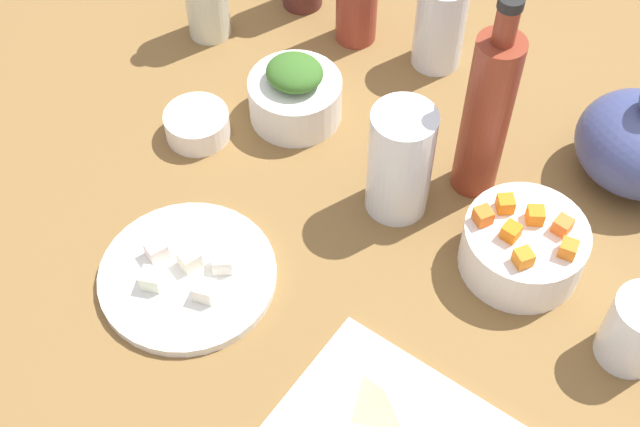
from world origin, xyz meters
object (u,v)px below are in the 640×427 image
bowl_carrots (523,247)px  drinking_glass_1 (440,24)px  plate_tofu (188,276)px  bottle_3 (487,113)px  drinking_glass_0 (400,162)px  bowl_small_side (197,125)px  drinking_glass_2 (637,330)px  bowl_greens (295,98)px

bowl_carrots → drinking_glass_1: (-27.20, 21.50, 3.31)cm
plate_tofu → bottle_3: bottle_3 is taller
bowl_carrots → drinking_glass_0: (-16.11, -2.01, 4.34)cm
bowl_small_side → drinking_glass_0: drinking_glass_0 is taller
bowl_small_side → drinking_glass_0: bearing=16.1°
bowl_carrots → bowl_small_side: bearing=-167.3°
bowl_carrots → drinking_glass_2: bearing=-8.7°
bowl_greens → drinking_glass_1: bearing=68.9°
drinking_glass_0 → drinking_glass_1: drinking_glass_0 is taller
bottle_3 → bowl_small_side: bearing=-152.5°
plate_tofu → bowl_carrots: (27.34, 26.02, 2.56)cm
bowl_greens → bottle_3: bearing=13.0°
bowl_small_side → drinking_glass_2: 57.70cm
bowl_carrots → bottle_3: size_ratio=0.49×
bottle_3 → bowl_carrots: bearing=-31.8°
bowl_greens → bowl_small_side: bearing=-124.0°
bowl_greens → drinking_glass_2: size_ratio=1.32×
bowl_small_side → drinking_glass_1: (15.08, 31.05, 4.68)cm
bowl_carrots → bottle_3: 15.59cm
plate_tofu → bottle_3: (16.41, 32.78, 11.38)cm
bowl_carrots → drinking_glass_1: size_ratio=1.07×
bottle_3 → drinking_glass_1: 22.64cm
drinking_glass_1 → plate_tofu: bearing=-90.2°
bottle_3 → drinking_glass_0: size_ratio=1.88×
drinking_glass_1 → bottle_3: bearing=-42.2°
bowl_greens → drinking_glass_1: 22.05cm
drinking_glass_0 → drinking_glass_1: bearing=115.2°
bowl_small_side → drinking_glass_0: (26.16, 7.53, 5.70)cm
bowl_small_side → drinking_glass_2: bearing=7.2°
drinking_glass_0 → drinking_glass_2: (31.01, -0.27, -2.92)cm
bowl_small_side → bottle_3: 36.78cm
drinking_glass_0 → drinking_glass_2: drinking_glass_0 is taller
drinking_glass_0 → plate_tofu: bearing=-115.1°
drinking_glass_1 → drinking_glass_2: size_ratio=1.42×
bottle_3 → drinking_glass_1: (-16.27, 14.74, -5.51)cm
bowl_carrots → drinking_glass_0: 16.81cm
drinking_glass_1 → bowl_small_side: bearing=-115.9°
bowl_greens → drinking_glass_0: size_ratio=0.80×
bowl_carrots → plate_tofu: bearing=-136.4°
bowl_carrots → drinking_glass_0: size_ratio=0.93×
bowl_carrots → bowl_small_side: size_ratio=1.68×
bottle_3 → drinking_glass_0: 11.14cm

